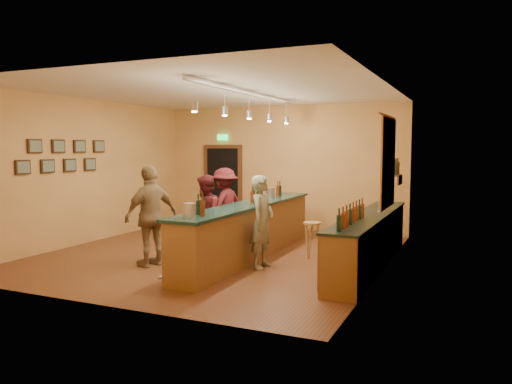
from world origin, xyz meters
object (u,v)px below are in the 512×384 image
at_px(back_counter, 369,240).
at_px(customer_c, 225,205).
at_px(customer_a, 205,216).
at_px(customer_b, 151,216).
at_px(tasting_bar, 249,226).
at_px(bar_stool, 312,230).
at_px(bartender, 262,222).

relative_size(back_counter, customer_c, 2.72).
height_order(customer_a, customer_b, customer_b).
xyz_separation_m(tasting_bar, customer_a, (-0.82, -0.26, 0.19)).
relative_size(customer_c, bar_stool, 2.43).
xyz_separation_m(back_counter, customer_a, (-3.10, -0.44, 0.31)).
relative_size(back_counter, customer_a, 2.85).
bearing_deg(customer_b, bar_stool, 146.37).
xyz_separation_m(customer_a, bar_stool, (1.94, 0.74, -0.25)).
xyz_separation_m(customer_b, bar_stool, (2.43, 1.82, -0.36)).
height_order(customer_b, bar_stool, customer_b).
xyz_separation_m(back_counter, bar_stool, (-1.16, 0.30, 0.06)).
height_order(back_counter, tasting_bar, tasting_bar).
distance_m(customer_b, bar_stool, 3.06).
bearing_deg(customer_c, tasting_bar, 52.48).
distance_m(back_counter, tasting_bar, 2.29).
bearing_deg(customer_b, customer_a, 174.87).
bearing_deg(back_counter, customer_b, -157.20).
height_order(customer_a, bar_stool, customer_a).
bearing_deg(tasting_bar, customer_c, 133.82).
distance_m(back_counter, bar_stool, 1.20).
height_order(customer_c, bar_stool, customer_c).
bearing_deg(customer_a, back_counter, 77.82).
bearing_deg(bar_stool, customer_c, 162.30).
xyz_separation_m(tasting_bar, customer_b, (-1.32, -1.33, 0.30)).
distance_m(bartender, customer_c, 2.53).
xyz_separation_m(back_counter, customer_c, (-3.44, 1.03, 0.35)).
xyz_separation_m(back_counter, bartender, (-1.73, -0.83, 0.33)).
xyz_separation_m(bartender, bar_stool, (0.56, 1.14, -0.28)).
xyz_separation_m(tasting_bar, bartender, (0.55, -0.65, 0.21)).
distance_m(back_counter, customer_c, 3.61).
bearing_deg(back_counter, bar_stool, 165.32).
bearing_deg(tasting_bar, bar_stool, 23.57).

